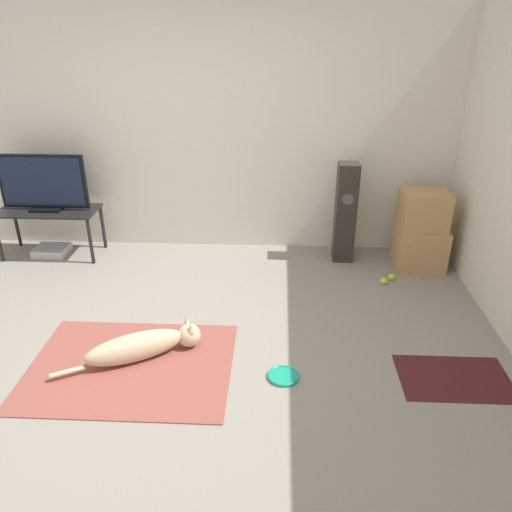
{
  "coord_description": "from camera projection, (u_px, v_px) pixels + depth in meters",
  "views": [
    {
      "loc": [
        0.77,
        -3.05,
        2.33
      ],
      "look_at": [
        0.58,
        0.85,
        0.45
      ],
      "focal_mm": 35.0,
      "sensor_mm": 36.0,
      "label": 1
    }
  ],
  "objects": [
    {
      "name": "ground_plane",
      "position": [
        175.0,
        356.0,
        3.79
      ],
      "size": [
        12.0,
        12.0,
        0.0
      ],
      "primitive_type": "plane",
      "color": "gray"
    },
    {
      "name": "tennis_ball_by_boxes",
      "position": [
        391.0,
        277.0,
        4.87
      ],
      "size": [
        0.07,
        0.07,
        0.07
      ],
      "color": "#C6E033",
      "rests_on": "ground_plane"
    },
    {
      "name": "frisbee",
      "position": [
        283.0,
        376.0,
        3.56
      ],
      "size": [
        0.23,
        0.23,
        0.03
      ],
      "color": "#199E7A",
      "rests_on": "ground_plane"
    },
    {
      "name": "floor_speaker",
      "position": [
        345.0,
        213.0,
        5.09
      ],
      "size": [
        0.21,
        0.21,
        1.04
      ],
      "color": "#2D2823",
      "rests_on": "ground_plane"
    },
    {
      "name": "cardboard_box_upper",
      "position": [
        424.0,
        210.0,
        4.89
      ],
      "size": [
        0.44,
        0.37,
        0.37
      ],
      "color": "tan",
      "rests_on": "cardboard_box_lower"
    },
    {
      "name": "tennis_ball_near_speaker",
      "position": [
        384.0,
        281.0,
        4.79
      ],
      "size": [
        0.07,
        0.07,
        0.07
      ],
      "color": "#C6E033",
      "rests_on": "ground_plane"
    },
    {
      "name": "area_rug",
      "position": [
        131.0,
        366.0,
        3.67
      ],
      "size": [
        1.48,
        1.11,
        0.01
      ],
      "color": "#934C42",
      "rests_on": "ground_plane"
    },
    {
      "name": "wall_back",
      "position": [
        206.0,
        130.0,
        5.13
      ],
      "size": [
        8.0,
        0.06,
        2.55
      ],
      "color": "silver",
      "rests_on": "ground_plane"
    },
    {
      "name": "game_console",
      "position": [
        52.0,
        250.0,
        5.4
      ],
      "size": [
        0.34,
        0.29,
        0.08
      ],
      "color": "#B7B7BC",
      "rests_on": "ground_plane"
    },
    {
      "name": "dog",
      "position": [
        144.0,
        345.0,
        3.72
      ],
      "size": [
        1.0,
        0.59,
        0.24
      ],
      "color": "beige",
      "rests_on": "area_rug"
    },
    {
      "name": "cardboard_box_lower",
      "position": [
        419.0,
        247.0,
        5.07
      ],
      "size": [
        0.49,
        0.41,
        0.43
      ],
      "color": "tan",
      "rests_on": "ground_plane"
    },
    {
      "name": "tv_stand",
      "position": [
        49.0,
        216.0,
        5.23
      ],
      "size": [
        1.03,
        0.45,
        0.51
      ],
      "color": "black",
      "rests_on": "ground_plane"
    },
    {
      "name": "door_mat",
      "position": [
        454.0,
        378.0,
        3.55
      ],
      "size": [
        0.78,
        0.51,
        0.01
      ],
      "color": "#47191E",
      "rests_on": "ground_plane"
    },
    {
      "name": "tv",
      "position": [
        43.0,
        183.0,
        5.08
      ],
      "size": [
        0.9,
        0.2,
        0.58
      ],
      "color": "black",
      "rests_on": "tv_stand"
    }
  ]
}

